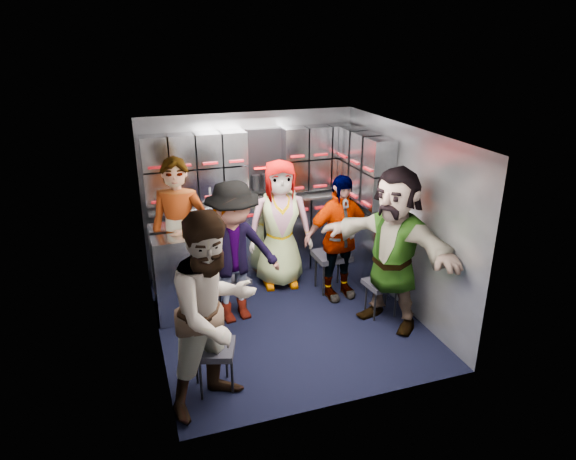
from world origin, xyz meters
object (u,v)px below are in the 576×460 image
object	(u,v)px
jump_seat_center	(276,252)
jump_seat_mid_left	(232,282)
attendant_arc_a	(214,313)
attendant_arc_d	(339,238)
jump_seat_near_left	(213,351)
jump_seat_near_right	(382,285)
attendant_arc_c	(280,224)
jump_seat_mid_right	(332,257)
attendant_arc_b	(234,253)
attendant_arc_e	(393,249)
attendant_standing	(180,237)

from	to	relation	value
jump_seat_center	jump_seat_mid_left	bearing A→B (deg)	-138.12
attendant_arc_a	attendant_arc_d	size ratio (longest dim) A/B	1.16
jump_seat_near_left	attendant_arc_d	distance (m)	2.19
jump_seat_near_right	attendant_arc_c	world-z (taller)	attendant_arc_c
jump_seat_mid_left	attendant_arc_d	xyz separation A→B (m)	(1.28, -0.06, 0.41)
jump_seat_mid_right	attendant_arc_b	xyz separation A→B (m)	(-1.28, -0.30, 0.37)
attendant_arc_a	attendant_arc_e	bearing A→B (deg)	-9.15
jump_seat_mid_left	jump_seat_near_left	bearing A→B (deg)	-109.71
attendant_arc_c	attendant_arc_e	size ratio (longest dim) A/B	0.91
jump_seat_near_right	jump_seat_mid_left	bearing A→B (deg)	158.63
attendant_standing	attendant_arc_a	distance (m)	1.74
jump_seat_mid_left	attendant_arc_a	bearing A→B (deg)	-107.49
jump_seat_near_left	jump_seat_mid_right	distance (m)	2.27
attendant_arc_c	jump_seat_center	bearing A→B (deg)	98.22
jump_seat_center	attendant_arc_b	world-z (taller)	attendant_arc_b
jump_seat_near_right	jump_seat_mid_right	bearing A→B (deg)	111.96
attendant_arc_d	attendant_arc_e	bearing A→B (deg)	-74.65
jump_seat_center	attendant_arc_a	world-z (taller)	attendant_arc_a
jump_seat_center	attendant_arc_a	xyz separation A→B (m)	(-1.20, -2.15, 0.52)
attendant_arc_d	attendant_arc_e	xyz separation A→B (m)	(0.30, -0.74, 0.13)
attendant_arc_d	attendant_standing	bearing A→B (deg)	163.66
jump_seat_mid_right	attendant_arc_a	xyz separation A→B (m)	(-1.75, -1.61, 0.45)
jump_seat_mid_left	attendant_arc_c	distance (m)	0.98
jump_seat_near_left	jump_seat_near_right	xyz separation A→B (m)	(2.05, 0.69, -0.03)
jump_seat_mid_right	jump_seat_near_right	world-z (taller)	jump_seat_mid_right
jump_seat_center	attendant_arc_e	xyz separation A→B (m)	(0.85, -1.45, 0.53)
attendant_arc_d	jump_seat_center	bearing A→B (deg)	121.18
jump_seat_center	attendant_arc_e	bearing A→B (deg)	-59.62
jump_seat_mid_left	attendant_arc_a	xyz separation A→B (m)	(-0.47, -1.49, 0.53)
attendant_arc_e	jump_seat_center	bearing A→B (deg)	-178.75
jump_seat_near_left	attendant_arc_b	bearing A→B (deg)	67.45
jump_seat_near_left	jump_seat_near_right	world-z (taller)	jump_seat_near_left
jump_seat_near_right	attendant_arc_d	size ratio (longest dim) A/B	0.27
jump_seat_near_left	jump_seat_near_right	distance (m)	2.17
attendant_arc_a	attendant_arc_e	xyz separation A→B (m)	(2.05, 0.69, 0.01)
attendant_standing	attendant_arc_b	distance (m)	0.68
attendant_arc_d	jump_seat_mid_right	bearing A→B (deg)	83.39
attendant_standing	attendant_arc_a	bearing A→B (deg)	-67.57
attendant_arc_a	jump_seat_near_right	bearing A→B (deg)	-4.77
jump_seat_near_left	jump_seat_center	world-z (taller)	jump_seat_near_left
jump_seat_mid_right	attendant_arc_c	bearing A→B (deg)	147.37
jump_seat_near_right	attendant_arc_e	distance (m)	0.56
attendant_arc_a	attendant_arc_b	size ratio (longest dim) A/B	1.10
jump_seat_near_right	attendant_arc_a	xyz separation A→B (m)	(-2.05, -0.87, 0.52)
jump_seat_mid_right	attendant_arc_b	distance (m)	1.37
jump_seat_near_left	attendant_arc_d	xyz separation A→B (m)	(1.75, 1.25, 0.37)
jump_seat_near_left	attendant_arc_d	size ratio (longest dim) A/B	0.31
jump_seat_near_right	attendant_arc_b	distance (m)	1.70
attendant_arc_a	jump_seat_mid_left	bearing A→B (deg)	44.69
jump_seat_center	jump_seat_near_left	bearing A→B (deg)	-121.39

